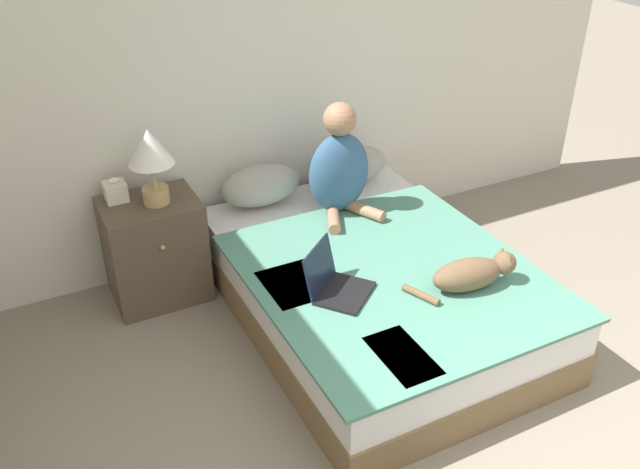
{
  "coord_description": "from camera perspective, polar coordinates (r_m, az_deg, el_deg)",
  "views": [
    {
      "loc": [
        -1.63,
        -0.65,
        2.43
      ],
      "look_at": [
        -0.38,
        1.81,
        0.78
      ],
      "focal_mm": 38.0,
      "sensor_mm": 36.0,
      "label": 1
    }
  ],
  "objects": [
    {
      "name": "wall_back",
      "position": [
        4.22,
        -3.27,
        14.96
      ],
      "size": [
        5.02,
        0.05,
        2.55
      ],
      "color": "beige",
      "rests_on": "ground_plane"
    },
    {
      "name": "bed",
      "position": [
        3.84,
        4.46,
        -4.53
      ],
      "size": [
        1.45,
        2.0,
        0.43
      ],
      "color": "brown",
      "rests_on": "ground_plane"
    },
    {
      "name": "pillow_near",
      "position": [
        4.19,
        -5.03,
        4.14
      ],
      "size": [
        0.51,
        0.27,
        0.25
      ],
      "color": "gray",
      "rests_on": "bed"
    },
    {
      "name": "pillow_far",
      "position": [
        4.44,
        2.55,
        5.82
      ],
      "size": [
        0.51,
        0.27,
        0.25
      ],
      "color": "gray",
      "rests_on": "bed"
    },
    {
      "name": "person_sitting",
      "position": [
        4.02,
        1.66,
        5.65
      ],
      "size": [
        0.39,
        0.38,
        0.69
      ],
      "color": "#33567A",
      "rests_on": "bed"
    },
    {
      "name": "cat_tabby",
      "position": [
        3.5,
        12.7,
        -3.18
      ],
      "size": [
        0.57,
        0.25,
        0.18
      ],
      "rotation": [
        0.0,
        0.0,
        -0.14
      ],
      "color": "brown",
      "rests_on": "bed"
    },
    {
      "name": "laptop_open",
      "position": [
        3.4,
        1.34,
        -4.19
      ],
      "size": [
        0.41,
        0.41,
        0.24
      ],
      "rotation": [
        0.0,
        0.0,
        0.68
      ],
      "color": "black",
      "rests_on": "bed"
    },
    {
      "name": "nightstand",
      "position": [
        4.08,
        -13.71,
        -1.28
      ],
      "size": [
        0.54,
        0.45,
        0.63
      ],
      "color": "brown",
      "rests_on": "ground_plane"
    },
    {
      "name": "table_lamp",
      "position": [
        3.79,
        -14.1,
        6.64
      ],
      "size": [
        0.25,
        0.25,
        0.44
      ],
      "color": "tan",
      "rests_on": "nightstand"
    },
    {
      "name": "tissue_box",
      "position": [
        3.98,
        -16.84,
        3.52
      ],
      "size": [
        0.12,
        0.12,
        0.14
      ],
      "color": "beige",
      "rests_on": "nightstand"
    }
  ]
}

